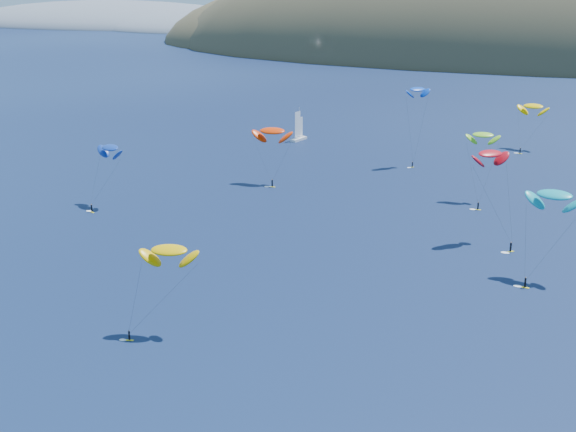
% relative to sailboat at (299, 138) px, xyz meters
% --- Properties ---
extents(headland, '(460.00, 250.00, 60.00)m').
position_rel_sailboat_xyz_m(headland, '(-393.12, 554.63, -4.32)').
color(headland, slate).
rests_on(headland, ground).
extents(sailboat, '(9.81, 8.47, 11.81)m').
position_rel_sailboat_xyz_m(sailboat, '(0.00, 0.00, 0.00)').
color(sailboat, silver).
rests_on(sailboat, ground).
extents(kitesurfer_1, '(11.45, 8.63, 17.78)m').
position_rel_sailboat_xyz_m(kitesurfer_1, '(12.53, -58.10, 13.72)').
color(kitesurfer_1, yellow).
rests_on(kitesurfer_1, ground).
extents(kitesurfer_2, '(10.32, 9.62, 16.58)m').
position_rel_sailboat_xyz_m(kitesurfer_2, '(32.17, -155.21, 13.03)').
color(kitesurfer_2, yellow).
rests_on(kitesurfer_2, ground).
extents(kitesurfer_3, '(8.58, 13.03, 19.34)m').
position_rel_sailboat_xyz_m(kitesurfer_3, '(69.63, -56.15, 16.04)').
color(kitesurfer_3, yellow).
rests_on(kitesurfer_3, ground).
extents(kitesurfer_4, '(8.38, 8.84, 25.49)m').
position_rel_sailboat_xyz_m(kitesurfer_4, '(45.88, -22.96, 22.20)').
color(kitesurfer_4, yellow).
rests_on(kitesurfer_4, ground).
extents(kitesurfer_5, '(11.09, 11.69, 19.32)m').
position_rel_sailboat_xyz_m(kitesurfer_5, '(89.26, -108.07, 15.44)').
color(kitesurfer_5, yellow).
rests_on(kitesurfer_5, ground).
extents(kitesurfer_9, '(11.77, 12.25, 22.00)m').
position_rel_sailboat_xyz_m(kitesurfer_9, '(75.02, -89.39, 18.44)').
color(kitesurfer_9, yellow).
rests_on(kitesurfer_9, ground).
extents(kitesurfer_10, '(10.05, 12.83, 17.24)m').
position_rel_sailboat_xyz_m(kitesurfer_10, '(-17.78, -92.89, 13.70)').
color(kitesurfer_10, yellow).
rests_on(kitesurfer_10, ground).
extents(kitesurfer_11, '(11.19, 14.49, 17.09)m').
position_rel_sailboat_xyz_m(kitesurfer_11, '(77.67, 14.57, 13.24)').
color(kitesurfer_11, yellow).
rests_on(kitesurfer_11, ground).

